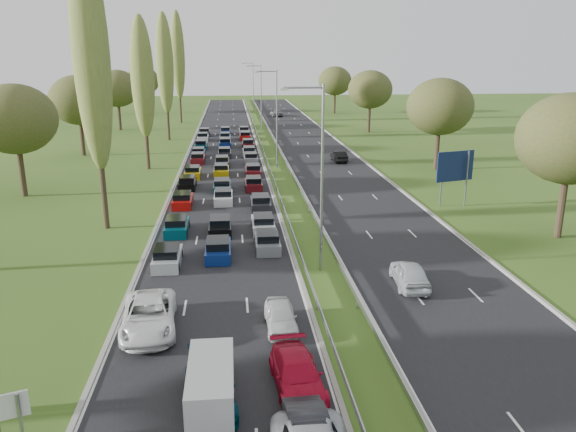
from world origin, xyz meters
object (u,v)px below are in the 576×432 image
near_car_2 (149,316)px  white_van_rear (211,383)px  info_sign (7,412)px  direction_sign (455,169)px

near_car_2 → white_van_rear: white_van_rear is taller
info_sign → direction_sign: direction_sign is taller
near_car_2 → direction_sign: bearing=37.2°
near_car_2 → white_van_rear: (3.38, -6.73, 0.13)m
near_car_2 → direction_sign: size_ratio=1.12×
white_van_rear → info_sign: (-7.18, -1.77, 0.42)m
near_car_2 → info_sign: bearing=-118.8°
white_van_rear → info_sign: info_sign is taller
near_car_2 → direction_sign: direction_sign is taller
white_van_rear → direction_sign: bearing=53.5°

